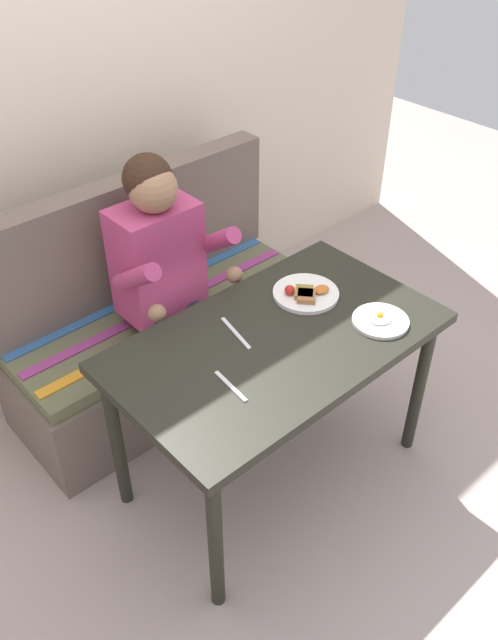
{
  "coord_description": "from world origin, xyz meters",
  "views": [
    {
      "loc": [
        -1.28,
        -1.27,
        2.22
      ],
      "look_at": [
        0.0,
        0.15,
        0.72
      ],
      "focal_mm": 36.92,
      "sensor_mm": 36.0,
      "label": 1
    }
  ],
  "objects_px": {
    "knife": "(236,333)",
    "couch": "(160,325)",
    "person": "(168,271)",
    "plate_eggs": "(380,320)",
    "plate_breakfast": "(306,293)",
    "fork": "(231,386)",
    "table": "(277,355)"
  },
  "relations": [
    {
      "from": "table",
      "to": "knife",
      "type": "distance_m",
      "value": 0.17
    },
    {
      "from": "plate_eggs",
      "to": "table",
      "type": "bearing_deg",
      "value": 150.75
    },
    {
      "from": "plate_eggs",
      "to": "knife",
      "type": "relative_size",
      "value": 1.04
    },
    {
      "from": "person",
      "to": "fork",
      "type": "height_order",
      "value": "person"
    },
    {
      "from": "plate_breakfast",
      "to": "knife",
      "type": "bearing_deg",
      "value": 178.84
    },
    {
      "from": "knife",
      "to": "table",
      "type": "bearing_deg",
      "value": -38.1
    },
    {
      "from": "plate_breakfast",
      "to": "knife",
      "type": "distance_m",
      "value": 0.35
    },
    {
      "from": "couch",
      "to": "knife",
      "type": "relative_size",
      "value": 7.2
    },
    {
      "from": "table",
      "to": "fork",
      "type": "distance_m",
      "value": 0.31
    },
    {
      "from": "fork",
      "to": "plate_eggs",
      "type": "bearing_deg",
      "value": -4.18
    },
    {
      "from": "couch",
      "to": "person",
      "type": "height_order",
      "value": "person"
    },
    {
      "from": "knife",
      "to": "person",
      "type": "bearing_deg",
      "value": 95.69
    },
    {
      "from": "person",
      "to": "fork",
      "type": "xyz_separation_m",
      "value": [
        -0.24,
        -0.67,
        -0.01
      ]
    },
    {
      "from": "knife",
      "to": "couch",
      "type": "bearing_deg",
      "value": 93.33
    },
    {
      "from": "table",
      "to": "plate_eggs",
      "type": "xyz_separation_m",
      "value": [
        0.34,
        -0.19,
        0.09
      ]
    },
    {
      "from": "table",
      "to": "fork",
      "type": "height_order",
      "value": "fork"
    },
    {
      "from": "couch",
      "to": "knife",
      "type": "distance_m",
      "value": 0.77
    },
    {
      "from": "table",
      "to": "couch",
      "type": "height_order",
      "value": "couch"
    },
    {
      "from": "couch",
      "to": "plate_breakfast",
      "type": "xyz_separation_m",
      "value": [
        0.25,
        -0.66,
        0.41
      ]
    },
    {
      "from": "fork",
      "to": "plate_breakfast",
      "type": "bearing_deg",
      "value": 24.82
    },
    {
      "from": "table",
      "to": "knife",
      "type": "xyz_separation_m",
      "value": [
        -0.1,
        0.11,
        0.08
      ]
    },
    {
      "from": "plate_breakfast",
      "to": "plate_eggs",
      "type": "height_order",
      "value": "plate_breakfast"
    },
    {
      "from": "plate_breakfast",
      "to": "fork",
      "type": "relative_size",
      "value": 1.5
    },
    {
      "from": "knife",
      "to": "plate_eggs",
      "type": "bearing_deg",
      "value": -23.17
    },
    {
      "from": "fork",
      "to": "knife",
      "type": "relative_size",
      "value": 0.85
    },
    {
      "from": "table",
      "to": "person",
      "type": "distance_m",
      "value": 0.6
    },
    {
      "from": "plate_breakfast",
      "to": "person",
      "type": "bearing_deg",
      "value": 121.88
    },
    {
      "from": "person",
      "to": "plate_eggs",
      "type": "height_order",
      "value": "person"
    },
    {
      "from": "couch",
      "to": "person",
      "type": "bearing_deg",
      "value": -104.68
    },
    {
      "from": "plate_breakfast",
      "to": "table",
      "type": "bearing_deg",
      "value": -157.21
    },
    {
      "from": "plate_breakfast",
      "to": "fork",
      "type": "distance_m",
      "value": 0.57
    },
    {
      "from": "table",
      "to": "person",
      "type": "height_order",
      "value": "person"
    }
  ]
}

